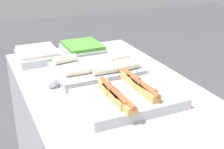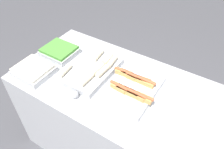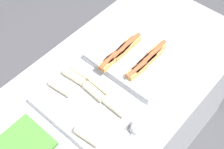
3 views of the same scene
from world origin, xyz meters
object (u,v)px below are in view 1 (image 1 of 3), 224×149
(tray_hotdogs, at_px, (128,97))
(serving_spoon_near, at_px, (52,82))
(tray_wraps, at_px, (98,69))
(tray_side_front, at_px, (38,55))
(tray_side_back, at_px, (82,49))

(tray_hotdogs, height_order, serving_spoon_near, tray_hotdogs)
(tray_wraps, xyz_separation_m, serving_spoon_near, (0.05, -0.28, -0.01))
(tray_side_front, relative_size, serving_spoon_near, 1.25)
(tray_hotdogs, distance_m, tray_side_front, 0.81)
(tray_side_back, distance_m, serving_spoon_near, 0.55)
(tray_wraps, height_order, tray_side_back, tray_wraps)
(tray_wraps, distance_m, tray_side_front, 0.46)
(tray_side_front, bearing_deg, tray_side_back, 90.00)
(tray_hotdogs, bearing_deg, tray_side_back, 176.44)
(tray_wraps, xyz_separation_m, tray_side_back, (-0.38, 0.04, 0.00))
(serving_spoon_near, bearing_deg, tray_side_back, 143.09)
(tray_side_back, bearing_deg, serving_spoon_near, -36.91)
(tray_wraps, bearing_deg, tray_hotdogs, -0.63)
(tray_hotdogs, bearing_deg, tray_side_front, -161.51)
(tray_wraps, relative_size, tray_side_back, 1.68)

